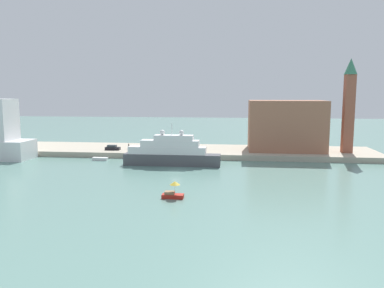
{
  "coord_description": "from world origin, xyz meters",
  "views": [
    {
      "loc": [
        14.25,
        -86.8,
        18.33
      ],
      "look_at": [
        3.12,
        6.0,
        5.77
      ],
      "focal_mm": 35.46,
      "sensor_mm": 36.0,
      "label": 1
    }
  ],
  "objects_px": {
    "large_yacht": "(171,153)",
    "work_barge": "(100,159)",
    "person_figure": "(129,147)",
    "mooring_bollard": "(196,153)",
    "small_motorboat": "(173,192)",
    "harbor_building": "(286,125)",
    "bell_tower": "(349,102)",
    "parked_car": "(113,148)"
  },
  "relations": [
    {
      "from": "harbor_building",
      "to": "person_figure",
      "type": "height_order",
      "value": "harbor_building"
    },
    {
      "from": "bell_tower",
      "to": "person_figure",
      "type": "relative_size",
      "value": 14.36
    },
    {
      "from": "harbor_building",
      "to": "mooring_bollard",
      "type": "bearing_deg",
      "value": -157.72
    },
    {
      "from": "parked_car",
      "to": "mooring_bollard",
      "type": "relative_size",
      "value": 6.57
    },
    {
      "from": "bell_tower",
      "to": "work_barge",
      "type": "bearing_deg",
      "value": -169.52
    },
    {
      "from": "large_yacht",
      "to": "person_figure",
      "type": "distance_m",
      "value": 22.02
    },
    {
      "from": "large_yacht",
      "to": "small_motorboat",
      "type": "distance_m",
      "value": 30.94
    },
    {
      "from": "parked_car",
      "to": "bell_tower",
      "type": "bearing_deg",
      "value": 2.86
    },
    {
      "from": "work_barge",
      "to": "mooring_bollard",
      "type": "relative_size",
      "value": 6.23
    },
    {
      "from": "work_barge",
      "to": "person_figure",
      "type": "distance_m",
      "value": 12.12
    },
    {
      "from": "person_figure",
      "to": "mooring_bollard",
      "type": "relative_size",
      "value": 2.75
    },
    {
      "from": "work_barge",
      "to": "mooring_bollard",
      "type": "height_order",
      "value": "mooring_bollard"
    },
    {
      "from": "large_yacht",
      "to": "person_figure",
      "type": "height_order",
      "value": "large_yacht"
    },
    {
      "from": "bell_tower",
      "to": "mooring_bollard",
      "type": "relative_size",
      "value": 39.45
    },
    {
      "from": "parked_car",
      "to": "person_figure",
      "type": "bearing_deg",
      "value": 19.59
    },
    {
      "from": "small_motorboat",
      "to": "mooring_bollard",
      "type": "xyz_separation_m",
      "value": [
        -0.17,
        40.06,
        0.78
      ]
    },
    {
      "from": "work_barge",
      "to": "harbor_building",
      "type": "relative_size",
      "value": 0.19
    },
    {
      "from": "harbor_building",
      "to": "parked_car",
      "type": "xyz_separation_m",
      "value": [
        -51.22,
        -6.27,
        -6.72
      ]
    },
    {
      "from": "work_barge",
      "to": "harbor_building",
      "type": "distance_m",
      "value": 54.64
    },
    {
      "from": "work_barge",
      "to": "person_figure",
      "type": "height_order",
      "value": "person_figure"
    },
    {
      "from": "large_yacht",
      "to": "mooring_bollard",
      "type": "relative_size",
      "value": 36.9
    },
    {
      "from": "harbor_building",
      "to": "parked_car",
      "type": "height_order",
      "value": "harbor_building"
    },
    {
      "from": "work_barge",
      "to": "bell_tower",
      "type": "xyz_separation_m",
      "value": [
        68.49,
        12.67,
        15.47
      ]
    },
    {
      "from": "bell_tower",
      "to": "person_figure",
      "type": "xyz_separation_m",
      "value": [
        -63.51,
        -1.79,
        -13.49
      ]
    },
    {
      "from": "work_barge",
      "to": "person_figure",
      "type": "relative_size",
      "value": 2.27
    },
    {
      "from": "work_barge",
      "to": "parked_car",
      "type": "bearing_deg",
      "value": 87.09
    },
    {
      "from": "bell_tower",
      "to": "mooring_bollard",
      "type": "distance_m",
      "value": 45.25
    },
    {
      "from": "small_motorboat",
      "to": "mooring_bollard",
      "type": "bearing_deg",
      "value": 90.24
    },
    {
      "from": "small_motorboat",
      "to": "parked_car",
      "type": "relative_size",
      "value": 0.86
    },
    {
      "from": "large_yacht",
      "to": "harbor_building",
      "type": "bearing_deg",
      "value": 32.98
    },
    {
      "from": "mooring_bollard",
      "to": "person_figure",
      "type": "bearing_deg",
      "value": 164.66
    },
    {
      "from": "harbor_building",
      "to": "mooring_bollard",
      "type": "relative_size",
      "value": 32.64
    },
    {
      "from": "small_motorboat",
      "to": "person_figure",
      "type": "distance_m",
      "value": 50.6
    },
    {
      "from": "work_barge",
      "to": "parked_car",
      "type": "relative_size",
      "value": 0.95
    },
    {
      "from": "small_motorboat",
      "to": "bell_tower",
      "type": "height_order",
      "value": "bell_tower"
    },
    {
      "from": "parked_car",
      "to": "small_motorboat",
      "type": "bearing_deg",
      "value": -59.72
    },
    {
      "from": "large_yacht",
      "to": "harbor_building",
      "type": "xyz_separation_m",
      "value": [
        31.12,
        20.19,
        5.73
      ]
    },
    {
      "from": "harbor_building",
      "to": "bell_tower",
      "type": "xyz_separation_m",
      "value": [
        16.8,
        -2.87,
        7.0
      ]
    },
    {
      "from": "small_motorboat",
      "to": "work_barge",
      "type": "height_order",
      "value": "small_motorboat"
    },
    {
      "from": "work_barge",
      "to": "bell_tower",
      "type": "height_order",
      "value": "bell_tower"
    },
    {
      "from": "large_yacht",
      "to": "work_barge",
      "type": "distance_m",
      "value": 21.27
    },
    {
      "from": "large_yacht",
      "to": "small_motorboat",
      "type": "relative_size",
      "value": 6.51
    }
  ]
}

